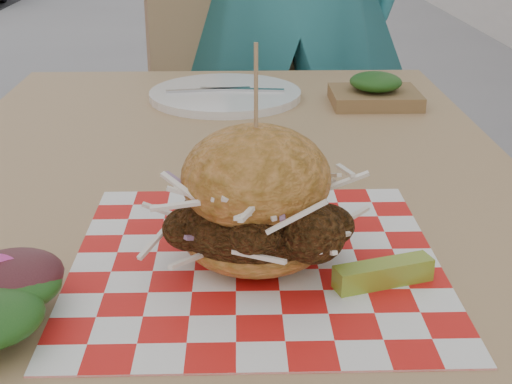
{
  "coord_description": "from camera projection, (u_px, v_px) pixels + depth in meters",
  "views": [
    {
      "loc": [
        -0.1,
        -0.5,
        1.09
      ],
      "look_at": [
        -0.09,
        0.12,
        0.82
      ],
      "focal_mm": 50.0,
      "sensor_mm": 36.0,
      "label": 1
    }
  ],
  "objects": [
    {
      "name": "patio_table",
      "position": [
        223.0,
        232.0,
        0.95
      ],
      "size": [
        0.8,
        1.2,
        0.75
      ],
      "color": "tan",
      "rests_on": "ground"
    },
    {
      "name": "patio_chair",
      "position": [
        217.0,
        121.0,
        1.82
      ],
      "size": [
        0.53,
        0.54,
        0.95
      ],
      "rotation": [
        0.0,
        0.0,
        0.31
      ],
      "color": "tan",
      "rests_on": "ground"
    },
    {
      "name": "paper_liner",
      "position": [
        256.0,
        261.0,
        0.71
      ],
      "size": [
        0.36,
        0.36,
        0.0
      ],
      "primitive_type": "cube",
      "color": "red",
      "rests_on": "patio_table"
    },
    {
      "name": "sandwich",
      "position": [
        256.0,
        205.0,
        0.68
      ],
      "size": [
        0.19,
        0.19,
        0.21
      ],
      "color": "#C88038",
      "rests_on": "paper_liner"
    },
    {
      "name": "pickle_spear",
      "position": [
        383.0,
        273.0,
        0.66
      ],
      "size": [
        0.1,
        0.05,
        0.02
      ],
      "primitive_type": "cube",
      "rotation": [
        0.0,
        0.0,
        0.31
      ],
      "color": "olive",
      "rests_on": "paper_liner"
    },
    {
      "name": "place_setting",
      "position": [
        225.0,
        95.0,
        1.27
      ],
      "size": [
        0.27,
        0.27,
        0.02
      ],
      "color": "white",
      "rests_on": "patio_table"
    },
    {
      "name": "kraft_tray",
      "position": [
        375.0,
        92.0,
        1.23
      ],
      "size": [
        0.15,
        0.12,
        0.06
      ],
      "color": "olive",
      "rests_on": "patio_table"
    }
  ]
}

